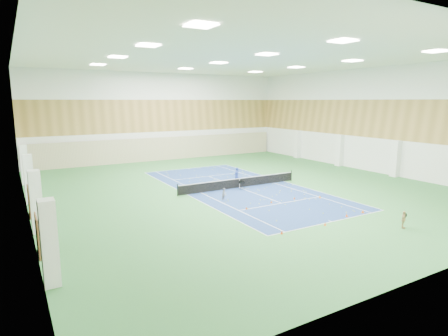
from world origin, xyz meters
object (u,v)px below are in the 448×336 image
object	(u,v)px
tennis_net	(239,182)
ball_cart	(242,185)
child_apron	(403,220)
coach	(237,176)
child_court	(224,194)

from	to	relation	value
tennis_net	ball_cart	size ratio (longest dim) A/B	15.46
child_apron	tennis_net	bearing A→B (deg)	79.57
tennis_net	coach	bearing A→B (deg)	68.09
coach	ball_cart	xyz separation A→B (m)	(-0.75, -2.12, -0.44)
coach	child_court	distance (m)	5.99
child_court	child_apron	world-z (taller)	child_apron
tennis_net	child_court	bearing A→B (deg)	-138.65
coach	child_court	world-z (taller)	coach
tennis_net	ball_cart	bearing A→B (deg)	-103.91
tennis_net	ball_cart	distance (m)	0.72
child_court	ball_cart	world-z (taller)	child_court
tennis_net	child_court	world-z (taller)	tennis_net
ball_cart	tennis_net	bearing A→B (deg)	89.29
child_court	ball_cart	bearing A→B (deg)	8.30
tennis_net	coach	size ratio (longest dim) A/B	7.53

